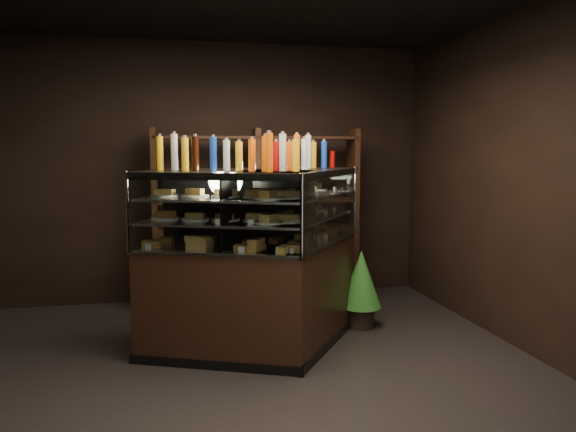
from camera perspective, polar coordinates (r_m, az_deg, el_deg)
The scene contains 7 objects.
ground at distance 4.54m, azimuth -4.51°, elevation -16.21°, with size 5.00×5.00×0.00m, color black.
room_shell at distance 4.18m, azimuth -4.76°, elevation 9.07°, with size 5.02×5.02×3.01m.
display_case at distance 5.01m, azimuth -2.70°, elevation -7.56°, with size 2.18×1.63×1.60m.
food_display at distance 4.88m, azimuth -2.73°, elevation 0.51°, with size 1.76×1.18×0.49m.
bottles_top at distance 4.86m, azimuth -2.79°, elevation 6.34°, with size 1.59×1.04×0.30m.
potted_conifer at distance 5.67m, azimuth 7.44°, elevation -6.22°, with size 0.41×0.41×0.88m.
back_shelving at distance 6.38m, azimuth -3.14°, elevation -3.73°, with size 2.30×0.54×2.00m.
Camera 1 is at (-0.56, -4.14, 1.77)m, focal length 35.00 mm.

